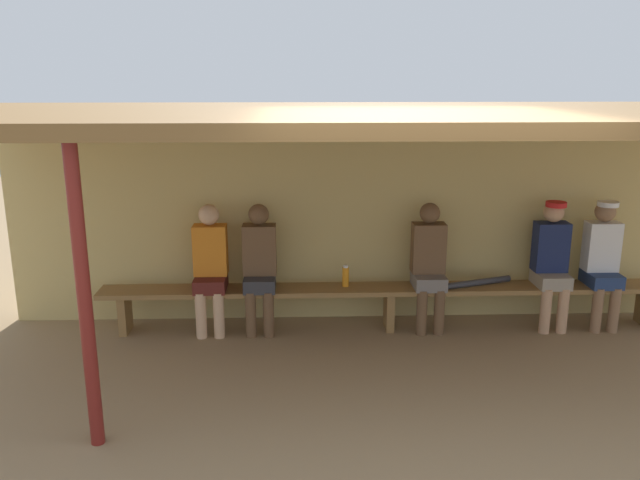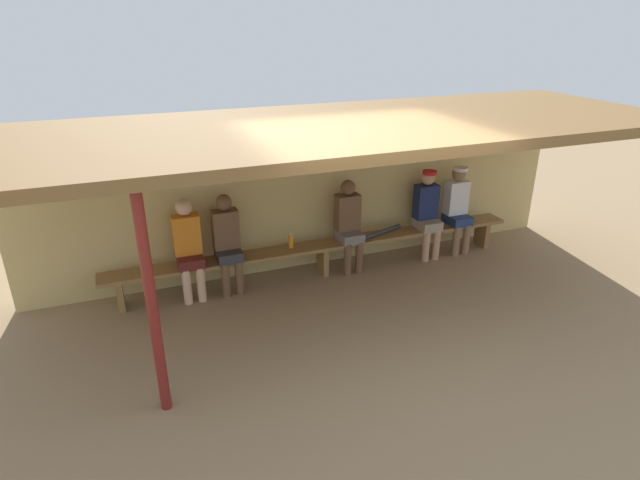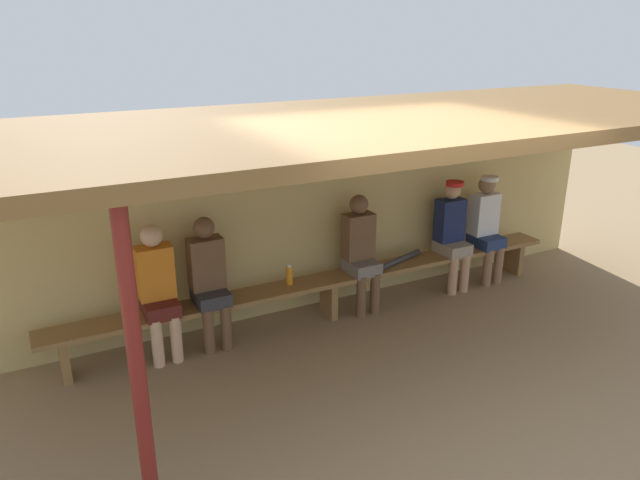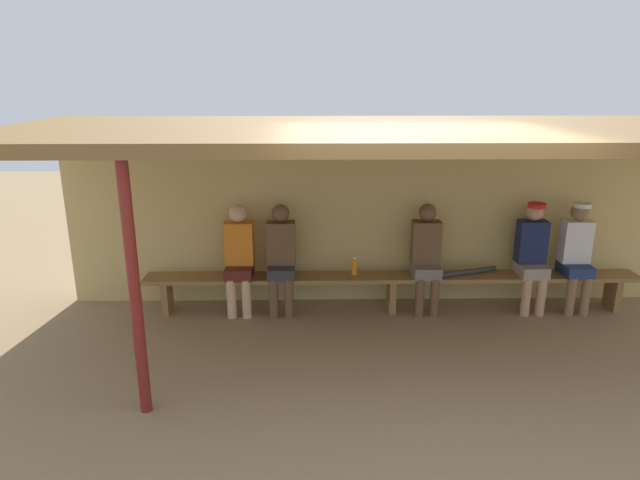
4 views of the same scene
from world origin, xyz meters
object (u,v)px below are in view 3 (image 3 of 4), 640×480
(player_middle, at_px, (158,287))
(player_in_white, at_px, (361,249))
(support_post, at_px, (138,377))
(water_bottle_green, at_px, (289,275))
(bench, at_px, (329,284))
(player_leftmost, at_px, (486,224))
(player_near_post, at_px, (452,230))
(player_in_blue, at_px, (209,277))
(baseball_bat, at_px, (397,261))

(player_middle, xyz_separation_m, player_in_white, (2.25, 0.00, 0.00))
(support_post, relative_size, player_middle, 1.65)
(player_middle, relative_size, water_bottle_green, 5.87)
(player_in_white, bearing_deg, bench, -179.56)
(bench, bearing_deg, player_middle, 179.90)
(support_post, height_order, player_leftmost, support_post)
(player_leftmost, bearing_deg, player_near_post, 180.00)
(support_post, xyz_separation_m, player_middle, (0.58, 2.10, -0.37))
(player_in_white, bearing_deg, player_near_post, 0.02)
(player_middle, bearing_deg, player_in_blue, 0.00)
(player_middle, distance_m, water_bottle_green, 1.40)
(player_in_blue, distance_m, water_bottle_green, 0.90)
(player_in_white, height_order, water_bottle_green, player_in_white)
(bench, xyz_separation_m, player_near_post, (1.69, 0.00, 0.36))
(player_leftmost, xyz_separation_m, baseball_bat, (-1.33, -0.00, -0.25))
(bench, xyz_separation_m, baseball_bat, (0.89, -0.00, 0.11))
(baseball_bat, bearing_deg, player_in_blue, 161.44)
(player_near_post, xyz_separation_m, player_leftmost, (0.54, 0.00, 0.00))
(player_in_white, xyz_separation_m, player_leftmost, (1.82, 0.00, 0.02))
(player_in_white, bearing_deg, player_in_blue, 180.00)
(player_near_post, bearing_deg, player_in_white, -179.98)
(player_in_blue, bearing_deg, player_near_post, 0.01)
(player_in_blue, distance_m, baseball_bat, 2.25)
(water_bottle_green, xyz_separation_m, baseball_bat, (1.35, -0.04, -0.07))
(player_in_blue, height_order, baseball_bat, player_in_blue)
(support_post, height_order, water_bottle_green, support_post)
(player_leftmost, bearing_deg, player_in_white, -179.98)
(player_near_post, xyz_separation_m, player_middle, (-3.54, -0.00, -0.02))
(support_post, bearing_deg, water_bottle_green, 47.36)
(player_in_blue, bearing_deg, baseball_bat, -0.08)
(support_post, distance_m, player_in_blue, 2.39)
(player_near_post, bearing_deg, bench, -179.88)
(support_post, xyz_separation_m, water_bottle_green, (1.97, 2.14, -0.53))
(support_post, bearing_deg, player_middle, 74.63)
(player_in_white, relative_size, baseball_bat, 1.56)
(player_leftmost, relative_size, player_in_blue, 1.01)
(support_post, bearing_deg, player_in_blue, 62.80)
(player_in_white, bearing_deg, player_middle, 180.00)
(player_in_white, relative_size, water_bottle_green, 5.87)
(water_bottle_green, height_order, baseball_bat, water_bottle_green)
(support_post, xyz_separation_m, player_leftmost, (4.65, 2.10, -0.35))
(player_near_post, bearing_deg, water_bottle_green, 179.08)
(support_post, xyz_separation_m, player_in_white, (2.83, 2.10, -0.37))
(player_in_white, bearing_deg, water_bottle_green, 177.68)
(bench, bearing_deg, player_in_blue, 179.87)
(baseball_bat, bearing_deg, support_post, -166.16)
(player_near_post, relative_size, player_middle, 1.01)
(bench, distance_m, player_in_white, 0.53)
(player_in_white, xyz_separation_m, baseball_bat, (0.49, -0.00, -0.24))
(bench, bearing_deg, player_near_post, 0.12)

